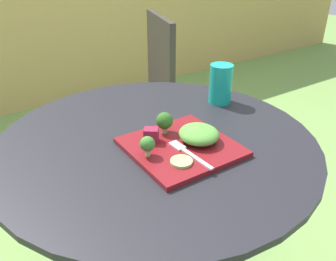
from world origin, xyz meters
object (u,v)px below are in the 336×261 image
object	(u,v)px
salad_plate	(181,147)
patio_chair	(141,88)
drinking_glass	(220,86)
fork	(187,152)

from	to	relation	value
salad_plate	patio_chair	bearing A→B (deg)	66.49
drinking_glass	fork	distance (m)	0.37
salad_plate	fork	size ratio (longest dim) A/B	1.69
patio_chair	fork	size ratio (longest dim) A/B	5.82
fork	salad_plate	bearing A→B (deg)	74.81
salad_plate	fork	xyz separation A→B (m)	(-0.01, -0.04, 0.01)
drinking_glass	patio_chair	bearing A→B (deg)	81.23
patio_chair	drinking_glass	size ratio (longest dim) A/B	6.92
patio_chair	salad_plate	distance (m)	1.04
patio_chair	fork	bearing A→B (deg)	-113.18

